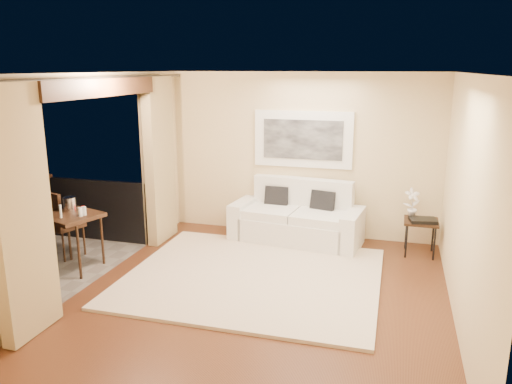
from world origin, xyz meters
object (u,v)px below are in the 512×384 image
(ice_bucket, at_px, (70,204))
(balcony_chair_far, at_px, (58,220))
(orchid, at_px, (412,203))
(bistro_table, at_px, (72,220))
(sofa, at_px, (297,220))
(side_table, at_px, (421,224))

(ice_bucket, bearing_deg, balcony_chair_far, 155.37)
(balcony_chair_far, bearing_deg, ice_bucket, 173.23)
(orchid, distance_m, ice_bucket, 5.02)
(orchid, distance_m, balcony_chair_far, 5.29)
(bistro_table, height_order, balcony_chair_far, balcony_chair_far)
(sofa, distance_m, side_table, 1.91)
(orchid, xyz_separation_m, ice_bucket, (-4.64, -1.90, 0.13))
(balcony_chair_far, bearing_deg, orchid, -142.94)
(sofa, bearing_deg, ice_bucket, -140.20)
(orchid, bearing_deg, side_table, -39.60)
(sofa, relative_size, bistro_table, 2.53)
(balcony_chair_far, bearing_deg, bistro_table, 164.58)
(side_table, height_order, orchid, orchid)
(sofa, distance_m, bistro_table, 3.45)
(side_table, xyz_separation_m, orchid, (-0.15, 0.12, 0.29))
(sofa, xyz_separation_m, bistro_table, (-2.78, -2.01, 0.37))
(orchid, bearing_deg, balcony_chair_far, -160.79)
(bistro_table, bearing_deg, sofa, 35.98)
(orchid, bearing_deg, sofa, -179.14)
(side_table, relative_size, ice_bucket, 2.69)
(sofa, xyz_separation_m, side_table, (1.90, -0.09, 0.13))
(orchid, height_order, bistro_table, orchid)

